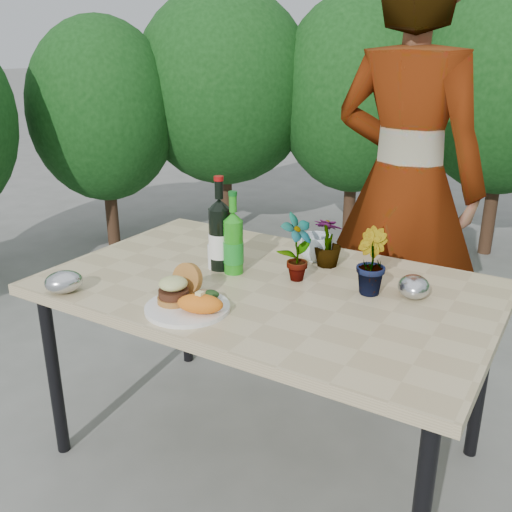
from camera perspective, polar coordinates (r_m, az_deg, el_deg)
The scene contains 18 objects.
ground at distance 2.48m, azimuth 1.01°, elevation -18.92°, with size 80.00×80.00×0.00m, color slate.
patio_table at distance 2.11m, azimuth 1.12°, elevation -4.14°, with size 1.60×1.00×0.75m.
shrub_hedge at distance 3.45m, azimuth 14.25°, elevation 12.70°, with size 6.96×5.10×2.15m.
dinner_plate at distance 1.89m, azimuth -6.87°, elevation -5.16°, with size 0.28×0.28×0.01m, color white.
burger_stack at distance 1.91m, azimuth -7.90°, elevation -3.14°, with size 0.11×0.16×0.11m.
sweet_potato at distance 1.82m, azimuth -5.60°, elevation -4.78°, with size 0.15×0.08×0.06m, color orange.
grilled_veg at distance 1.94m, azimuth -4.81°, elevation -3.75°, with size 0.08×0.05×0.03m.
wine_bottle at distance 2.18m, azimuth -3.63°, elevation 2.05°, with size 0.09×0.09×0.36m.
sparkling_water at distance 2.14m, azimuth -2.27°, elevation 1.24°, with size 0.08×0.08×0.32m.
plastic_cup at distance 2.22m, azimuth -3.92°, elevation -0.03°, with size 0.07×0.07×0.10m, color silver.
seedling_left at distance 2.07m, azimuth 4.10°, elevation 0.81°, with size 0.13×0.09×0.25m, color #2A571E.
seedling_mid at distance 2.01m, azimuth 11.32°, elevation -0.54°, with size 0.13×0.10×0.23m, color #295F20.
seedling_right at distance 2.24m, azimuth 7.20°, elevation 1.41°, with size 0.11×0.11×0.20m, color #215B1F.
blue_bowl at distance 2.30m, azimuth 6.01°, elevation 0.82°, with size 0.14×0.14×0.11m, color silver.
foil_packet_left at distance 2.10m, azimuth -18.67°, elevation -2.47°, with size 0.13×0.11×0.08m, color #BABDC1.
foil_packet_right at distance 2.03m, azimuth 15.50°, elevation -2.98°, with size 0.13×0.11×0.08m, color #B0B2B7.
person at distance 2.67m, azimuth 14.68°, elevation 6.90°, with size 0.71×0.47×1.96m, color #926649.
terracotta_pot at distance 4.60m, azimuth -7.27°, elevation 1.05°, with size 0.17×0.17×0.14m.
Camera 1 is at (0.96, -1.67, 1.56)m, focal length 40.00 mm.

